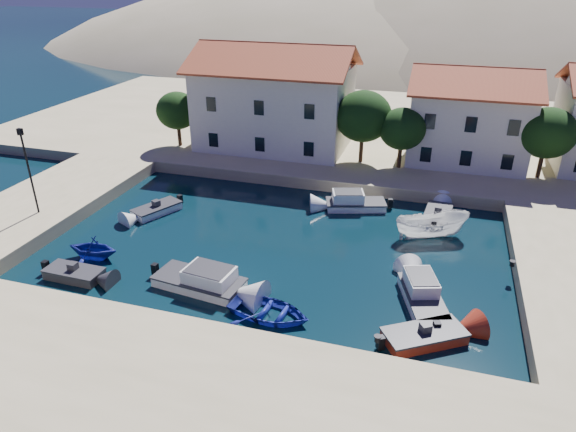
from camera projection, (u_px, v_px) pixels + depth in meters
The scene contains 20 objects.
ground at pixel (216, 337), 26.13m from camera, with size 400.00×400.00×0.00m, color black.
quay_south at pixel (155, 419), 20.75m from camera, with size 52.00×12.00×1.00m, color tan.
quay_west at pixel (42, 205), 39.48m from camera, with size 8.00×20.00×1.00m, color tan.
quay_north at pixel (370, 129), 58.11m from camera, with size 80.00×36.00×1.00m, color tan.
hills at pixel (482, 135), 137.39m from camera, with size 254.00×176.00×99.00m.
building_left at pixel (275, 95), 49.21m from camera, with size 14.70×9.45×9.70m.
building_mid at pixel (470, 114), 45.69m from camera, with size 10.50×8.40×8.30m.
trees at pixel (380, 122), 44.76m from camera, with size 37.30×5.30×6.45m.
lamppost at pixel (27, 163), 35.51m from camera, with size 0.35×0.25×6.22m.
bollards at pixel (291, 286), 28.23m from camera, with size 29.36×9.56×0.30m.
motorboat_grey_sw at pixel (74, 274), 30.97m from camera, with size 3.56×1.62×1.25m.
cabin_cruiser_south at pixel (199, 280), 30.03m from camera, with size 5.59×2.91×1.60m.
rowboat_south at pixel (269, 316), 27.68m from camera, with size 3.26×4.57×0.95m, color navy.
motorboat_red_se at pixel (424, 336), 25.73m from camera, with size 4.46×3.78×1.25m.
cabin_cruiser_east at pixel (423, 297), 28.52m from camera, with size 3.22×4.97×1.60m.
boat_east at pixel (430, 237), 35.77m from camera, with size 1.96×5.20×2.01m, color white.
motorboat_white_ne at pixel (437, 216), 38.20m from camera, with size 2.20×4.11×1.25m.
rowboat_west at pixel (95, 257), 33.30m from camera, with size 2.84×3.29×1.73m, color navy.
motorboat_white_west at pixel (157, 209), 39.21m from camera, with size 3.09×4.05×1.25m.
cabin_cruiser_north at pixel (356, 203), 39.88m from camera, with size 4.93×3.18×1.60m.
Camera 1 is at (9.54, -18.86, 16.96)m, focal length 32.00 mm.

